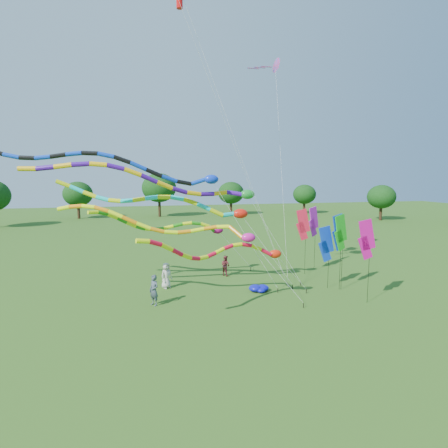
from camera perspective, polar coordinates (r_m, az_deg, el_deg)
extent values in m
plane|color=#225015|center=(21.43, 7.78, -13.78)|extent=(160.00, 160.00, 0.00)
cylinder|color=#382314|center=(74.83, 23.07, 1.93)|extent=(0.50, 0.50, 2.84)
ellipsoid|color=#103A0F|center=(74.61, 23.22, 4.77)|extent=(6.00, 6.00, 5.10)
cylinder|color=#382314|center=(75.51, 12.04, 2.24)|extent=(0.50, 0.50, 2.42)
ellipsoid|color=#103A0F|center=(75.31, 12.10, 4.63)|extent=(5.10, 5.10, 4.34)
cylinder|color=#382314|center=(72.63, 1.15, 2.39)|extent=(0.50, 0.50, 2.90)
ellipsoid|color=#103A0F|center=(72.40, 1.16, 5.38)|extent=(6.12, 6.12, 5.20)
cylinder|color=#382314|center=(73.47, -9.94, 2.54)|extent=(0.50, 0.50, 3.41)
ellipsoid|color=#103A0F|center=(73.24, -10.01, 6.01)|extent=(7.20, 7.20, 6.12)
cylinder|color=#382314|center=(73.14, -21.32, 1.67)|extent=(0.50, 0.50, 2.25)
ellipsoid|color=#103A0F|center=(72.93, -21.43, 3.96)|extent=(4.74, 4.74, 4.03)
cylinder|color=black|center=(25.67, 12.44, -9.94)|extent=(0.05, 0.05, 0.30)
cylinder|color=silver|center=(24.27, 10.23, -7.24)|extent=(0.02, 0.02, 3.93)
ellipsoid|color=red|center=(23.00, 7.80, -4.53)|extent=(0.80, 0.51, 0.51)
cylinder|color=#FF0E2F|center=(22.60, 6.41, -4.27)|extent=(0.23, 0.23, 0.74)
cylinder|color=#EBFF0D|center=(22.28, 4.91, -3.60)|extent=(0.23, 0.23, 0.70)
cylinder|color=#FF0E2F|center=(21.96, 3.43, -3.21)|extent=(0.23, 0.23, 0.65)
cylinder|color=#EBFF0D|center=(21.65, 1.99, -3.19)|extent=(0.23, 0.23, 0.62)
cylinder|color=#FF0E2F|center=(21.33, 0.62, -3.54)|extent=(0.23, 0.23, 0.63)
cylinder|color=#EBFF0D|center=(20.97, -0.70, -4.13)|extent=(0.23, 0.23, 0.64)
cylinder|color=#FF0E2F|center=(20.58, -1.96, -4.74)|extent=(0.23, 0.23, 0.64)
cylinder|color=#EBFF0D|center=(20.13, -3.20, -5.16)|extent=(0.23, 0.23, 0.64)
cylinder|color=#FF0E2F|center=(19.65, -4.46, -5.23)|extent=(0.23, 0.23, 0.67)
cylinder|color=#EBFF0D|center=(19.14, -5.78, -4.91)|extent=(0.23, 0.23, 0.71)
cylinder|color=#FF0E2F|center=(18.63, -7.20, -4.27)|extent=(0.23, 0.23, 0.73)
cylinder|color=#EBFF0D|center=(18.18, -8.75, -3.51)|extent=(0.23, 0.23, 0.71)
cylinder|color=#FF0E2F|center=(17.80, -10.45, -2.87)|extent=(0.23, 0.23, 0.66)
cylinder|color=#EBFF0D|center=(17.52, -12.29, -2.57)|extent=(0.23, 0.23, 0.63)
cylinder|color=black|center=(22.96, 12.01, -12.02)|extent=(0.05, 0.05, 0.30)
cylinder|color=silver|center=(22.13, 7.96, -7.05)|extent=(0.02, 0.02, 5.07)
ellipsoid|color=#DE1893|center=(21.62, 3.75, -2.07)|extent=(0.83, 0.53, 0.53)
cylinder|color=orange|center=(21.82, 1.82, -1.23)|extent=(0.24, 0.24, 1.08)
cylinder|color=#E8FF0D|center=(22.07, -0.14, -0.43)|extent=(0.24, 0.24, 0.76)
cylinder|color=orange|center=(22.10, -2.11, -0.59)|extent=(0.24, 0.24, 0.77)
cylinder|color=#E8FF0D|center=(22.11, -4.08, -0.92)|extent=(0.24, 0.24, 0.78)
cylinder|color=orange|center=(22.09, -6.07, -1.20)|extent=(0.24, 0.24, 0.78)
cylinder|color=#E8FF0D|center=(22.03, -8.08, -1.25)|extent=(0.24, 0.24, 0.78)
cylinder|color=orange|center=(21.97, -10.12, -0.94)|extent=(0.24, 0.24, 0.81)
cylinder|color=#E8FF0D|center=(21.92, -12.18, -0.29)|extent=(0.24, 0.24, 0.85)
cylinder|color=orange|center=(21.93, -14.22, 0.58)|extent=(0.24, 0.24, 0.86)
cylinder|color=#E8FF0D|center=(22.01, -16.23, 1.47)|extent=(0.24, 0.24, 0.83)
cylinder|color=orange|center=(22.19, -18.15, 2.16)|extent=(0.24, 0.24, 0.79)
cylinder|color=#E8FF0D|center=(22.48, -19.96, 2.51)|extent=(0.24, 0.24, 0.76)
cylinder|color=orange|center=(22.85, -21.64, 2.51)|extent=(0.24, 0.24, 0.77)
cylinder|color=#E8FF0D|center=(23.30, -23.19, 2.26)|extent=(0.24, 0.24, 0.79)
cylinder|color=black|center=(27.23, 11.59, -8.91)|extent=(0.05, 0.05, 0.30)
cylinder|color=silver|center=(25.57, 7.80, -2.42)|extent=(0.02, 0.02, 7.44)
ellipsoid|color=#188529|center=(24.41, 3.60, 4.53)|extent=(0.96, 0.62, 0.62)
cylinder|color=#410D95|center=(24.34, 1.62, 4.70)|extent=(0.28, 0.28, 1.04)
cylinder|color=#FFB90D|center=(24.19, -0.58, 4.74)|extent=(0.28, 0.28, 0.94)
cylinder|color=#410D95|center=(23.78, -2.60, 4.58)|extent=(0.28, 0.28, 0.94)
cylinder|color=#FFB90D|center=(23.37, -4.67, 4.67)|extent=(0.28, 0.28, 0.95)
cylinder|color=#410D95|center=(22.98, -6.81, 5.11)|extent=(0.28, 0.28, 0.98)
cylinder|color=#FFB90D|center=(22.63, -9.04, 5.87)|extent=(0.28, 0.28, 1.01)
cylinder|color=#410D95|center=(22.37, -11.36, 6.80)|extent=(0.28, 0.28, 1.01)
cylinder|color=#FFB90D|center=(22.20, -13.75, 7.69)|extent=(0.28, 0.28, 0.99)
cylinder|color=#410D95|center=(22.15, -16.18, 8.34)|extent=(0.28, 0.28, 0.95)
cylinder|color=#FFB90D|center=(22.20, -18.61, 8.61)|extent=(0.28, 0.28, 0.93)
cylinder|color=#410D95|center=(22.34, -21.00, 8.50)|extent=(0.28, 0.28, 0.94)
cylinder|color=#FFB90D|center=(22.57, -23.34, 8.14)|extent=(0.28, 0.28, 0.95)
cylinder|color=#410D95|center=(22.86, -25.60, 7.72)|extent=(0.28, 0.28, 0.95)
cylinder|color=#FFB90D|center=(23.18, -27.82, 7.46)|extent=(0.28, 0.28, 0.94)
cylinder|color=black|center=(25.46, 8.20, -9.99)|extent=(0.05, 0.05, 0.30)
cylinder|color=silver|center=(24.02, 3.33, -1.81)|extent=(0.02, 0.02, 8.46)
ellipsoid|color=#0E30C7|center=(23.31, -1.94, 6.83)|extent=(0.89, 0.57, 0.57)
cylinder|color=#0B37BD|center=(23.24, -3.91, 6.46)|extent=(0.26, 0.26, 0.94)
cylinder|color=black|center=(23.09, -6.10, 6.29)|extent=(0.26, 0.26, 0.93)
cylinder|color=#0B37BD|center=(22.86, -8.33, 6.83)|extent=(0.26, 0.26, 0.96)
cylinder|color=black|center=(22.70, -10.62, 7.66)|extent=(0.26, 0.26, 0.98)
cylinder|color=#0B37BD|center=(22.63, -12.93, 8.60)|extent=(0.26, 0.26, 0.98)
cylinder|color=black|center=(22.66, -15.25, 9.43)|extent=(0.26, 0.26, 0.95)
cylinder|color=#0B37BD|center=(22.80, -17.54, 9.96)|extent=(0.26, 0.26, 0.91)
cylinder|color=black|center=(23.03, -19.75, 10.11)|extent=(0.26, 0.26, 0.90)
cylinder|color=#0B37BD|center=(23.34, -21.88, 9.91)|extent=(0.26, 0.26, 0.91)
cylinder|color=black|center=(23.71, -23.92, 9.51)|extent=(0.26, 0.26, 0.92)
cylinder|color=#0B37BD|center=(24.12, -25.88, 9.11)|extent=(0.26, 0.26, 0.92)
cylinder|color=black|center=(24.55, -27.79, 8.90)|extent=(0.26, 0.26, 0.91)
cylinder|color=#0B37BD|center=(24.97, -29.68, 8.99)|extent=(0.26, 0.26, 0.92)
cylinder|color=black|center=(26.43, 10.41, -9.38)|extent=(0.05, 0.05, 0.30)
cylinder|color=silver|center=(25.46, 6.56, -3.93)|extent=(0.02, 0.02, 6.12)
ellipsoid|color=red|center=(24.87, 2.52, 1.60)|extent=(1.00, 0.64, 0.64)
cylinder|color=#0CCACC|center=(24.62, 0.78, 1.46)|extent=(0.29, 0.29, 0.93)
cylinder|color=#C8D70B|center=(24.32, -1.16, 1.77)|extent=(0.29, 0.29, 0.93)
cylinder|color=#0CCACC|center=(24.20, -3.14, 2.65)|extent=(0.29, 0.29, 0.92)
cylinder|color=#C8D70B|center=(24.19, -5.13, 3.42)|extent=(0.29, 0.29, 0.88)
cylinder|color=#0CCACC|center=(24.29, -7.11, 3.92)|extent=(0.29, 0.29, 0.85)
cylinder|color=#C8D70B|center=(24.49, -9.04, 4.07)|extent=(0.29, 0.29, 0.85)
cylinder|color=#0CCACC|center=(24.77, -10.93, 3.94)|extent=(0.29, 0.29, 0.86)
cylinder|color=#C8D70B|center=(25.10, -12.75, 3.67)|extent=(0.29, 0.29, 0.87)
cylinder|color=#0CCACC|center=(25.45, -14.53, 3.45)|extent=(0.29, 0.29, 0.86)
cylinder|color=#C8D70B|center=(25.80, -16.27, 3.44)|extent=(0.29, 0.29, 0.85)
cylinder|color=#0CCACC|center=(26.11, -18.01, 3.71)|extent=(0.29, 0.29, 0.87)
cylinder|color=#C8D70B|center=(26.39, -19.76, 4.26)|extent=(0.29, 0.29, 0.90)
cylinder|color=#0CCACC|center=(26.62, -21.52, 4.96)|extent=(0.29, 0.29, 0.92)
cylinder|color=#C8D70B|center=(26.82, -23.31, 5.66)|extent=(0.29, 0.29, 0.91)
cylinder|color=black|center=(30.95, 4.09, -6.80)|extent=(0.05, 0.05, 0.30)
cylinder|color=silver|center=(29.81, 1.63, -3.86)|extent=(0.02, 0.02, 4.46)
ellipsoid|color=#950D5B|center=(28.83, -0.99, -0.94)|extent=(0.88, 0.56, 0.56)
cylinder|color=#218812|center=(28.26, -1.96, -0.67)|extent=(0.25, 0.25, 0.95)
cylinder|color=#E9FF0D|center=(27.72, -2.96, -0.14)|extent=(0.25, 0.25, 0.69)
cylinder|color=#218812|center=(27.53, -4.27, 0.12)|extent=(0.25, 0.25, 0.67)
cylinder|color=#E9FF0D|center=(27.41, -5.63, 0.10)|extent=(0.25, 0.25, 0.67)
cylinder|color=#218812|center=(27.36, -7.03, -0.15)|extent=(0.25, 0.25, 0.69)
cylinder|color=#E9FF0D|center=(27.34, -8.44, -0.48)|extent=(0.25, 0.25, 0.69)
cylinder|color=#218812|center=(27.32, -9.84, -0.74)|extent=(0.25, 0.25, 0.67)
cylinder|color=#E9FF0D|center=(27.26, -11.23, -0.78)|extent=(0.25, 0.25, 0.66)
cylinder|color=#218812|center=(27.15, -12.61, -0.55)|extent=(0.25, 0.25, 0.69)
cylinder|color=#E9FF0D|center=(26.98, -13.96, -0.06)|extent=(0.25, 0.25, 0.72)
cylinder|color=#218812|center=(26.75, -15.31, 0.56)|extent=(0.25, 0.25, 0.74)
cylinder|color=#E9FF0D|center=(26.48, -16.65, 1.16)|extent=(0.25, 0.25, 0.73)
cylinder|color=#218812|center=(26.19, -17.99, 1.57)|extent=(0.25, 0.25, 0.70)
cylinder|color=#E9FF0D|center=(25.89, -19.35, 1.69)|extent=(0.25, 0.25, 0.68)
cylinder|color=black|center=(25.79, 9.76, -9.79)|extent=(0.04, 0.04, 0.30)
cylinder|color=silver|center=(23.36, 2.15, 11.34)|extent=(0.01, 0.01, 19.43)
cylinder|color=red|center=(24.40, -6.80, 30.36)|extent=(0.36, 0.36, 0.50)
cylinder|color=black|center=(25.79, 9.76, -9.79)|extent=(0.04, 0.04, 0.30)
cylinder|color=silver|center=(22.06, 1.25, 12.61)|extent=(0.01, 0.01, 20.87)
cylinder|color=black|center=(25.79, 9.76, -9.79)|extent=(0.04, 0.04, 0.30)
cylinder|color=silver|center=(27.38, 8.73, 8.32)|extent=(0.01, 0.01, 16.77)
cone|color=purple|center=(31.25, 7.82, 22.89)|extent=(1.15, 1.24, 1.25)
cube|color=purple|center=(30.98, 6.51, 22.76)|extent=(0.90, 0.12, 0.04)
cube|color=purple|center=(30.77, 5.46, 22.65)|extent=(0.90, 0.12, 0.04)
cube|color=purple|center=(30.57, 4.41, 22.53)|extent=(0.90, 0.12, 0.04)
cylinder|color=black|center=(26.55, 17.58, -4.48)|extent=(0.02, 0.02, 4.84)
cube|color=#18AB1B|center=(26.09, 17.41, -0.62)|extent=(1.13, 0.40, 1.93)
cube|color=#18AB1B|center=(26.15, 17.22, -2.37)|extent=(0.99, 0.36, 1.51)
cylinder|color=black|center=(24.38, 21.22, -5.70)|extent=(0.02, 0.02, 4.81)
cube|color=#CC0B82|center=(23.94, 20.97, -1.52)|extent=(1.16, 0.18, 1.93)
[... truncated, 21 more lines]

